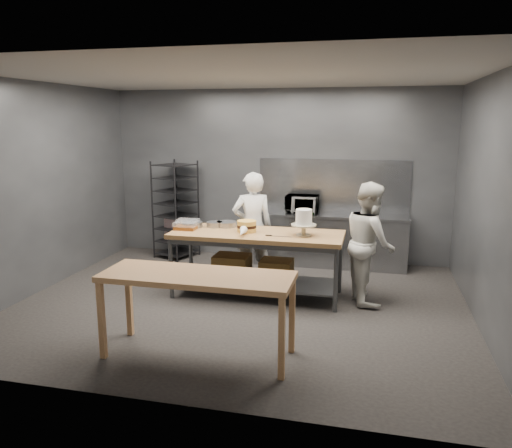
{
  "coord_description": "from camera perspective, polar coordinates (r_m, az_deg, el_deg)",
  "views": [
    {
      "loc": [
        1.7,
        -6.2,
        2.45
      ],
      "look_at": [
        0.13,
        0.36,
        1.05
      ],
      "focal_mm": 35.0,
      "sensor_mm": 36.0,
      "label": 1
    }
  ],
  "objects": [
    {
      "name": "frosted_cake_stand",
      "position": [
        6.75,
        5.48,
        0.5
      ],
      "size": [
        0.34,
        0.34,
        0.36
      ],
      "color": "#B8AE93",
      "rests_on": "work_table"
    },
    {
      "name": "work_table",
      "position": [
        7.07,
        -0.19,
        -3.66
      ],
      "size": [
        2.4,
        0.9,
        0.92
      ],
      "color": "brown",
      "rests_on": "ground"
    },
    {
      "name": "ground",
      "position": [
        6.88,
        -1.77,
        -9.13
      ],
      "size": [
        6.0,
        6.0,
        0.0
      ],
      "primitive_type": "plane",
      "color": "black",
      "rests_on": "ground"
    },
    {
      "name": "back_counter",
      "position": [
        8.64,
        8.45,
        -1.76
      ],
      "size": [
        2.6,
        0.6,
        0.9
      ],
      "color": "slate",
      "rests_on": "ground"
    },
    {
      "name": "pastry_clamshells",
      "position": [
        7.3,
        -7.93,
        -0.03
      ],
      "size": [
        0.35,
        0.41,
        0.11
      ],
      "color": "brown",
      "rests_on": "work_table"
    },
    {
      "name": "layer_cake",
      "position": [
        6.98,
        -1.07,
        -0.25
      ],
      "size": [
        0.27,
        0.27,
        0.16
      ],
      "color": "#EBB84A",
      "rests_on": "work_table"
    },
    {
      "name": "splashback_panel",
      "position": [
        8.78,
        8.81,
        4.39
      ],
      "size": [
        2.6,
        0.02,
        0.9
      ],
      "primitive_type": "cube",
      "color": "slate",
      "rests_on": "back_counter"
    },
    {
      "name": "piping_bag",
      "position": [
        6.73,
        -1.56,
        -0.9
      ],
      "size": [
        0.17,
        0.39,
        0.12
      ],
      "primitive_type": "cone",
      "rotation": [
        1.57,
        0.0,
        0.13
      ],
      "color": "white",
      "rests_on": "work_table"
    },
    {
      "name": "offset_spatula",
      "position": [
        6.73,
        2.2,
        -1.38
      ],
      "size": [
        0.36,
        0.02,
        0.02
      ],
      "color": "slate",
      "rests_on": "work_table"
    },
    {
      "name": "chef_behind",
      "position": [
        7.65,
        -0.41,
        -0.35
      ],
      "size": [
        0.72,
        0.6,
        1.7
      ],
      "primitive_type": "imported",
      "rotation": [
        0.0,
        0.0,
        3.51
      ],
      "color": "white",
      "rests_on": "ground"
    },
    {
      "name": "cake_pans",
      "position": [
        7.35,
        -5.23,
        -0.03
      ],
      "size": [
        0.78,
        0.44,
        0.07
      ],
      "color": "gray",
      "rests_on": "work_table"
    },
    {
      "name": "near_counter",
      "position": [
        5.23,
        -6.74,
        -6.59
      ],
      "size": [
        2.0,
        0.7,
        0.9
      ],
      "color": "#986A3F",
      "rests_on": "ground"
    },
    {
      "name": "speed_rack",
      "position": [
        9.14,
        -9.15,
        1.54
      ],
      "size": [
        0.79,
        0.82,
        1.75
      ],
      "color": "black",
      "rests_on": "ground"
    },
    {
      "name": "back_wall",
      "position": [
        8.92,
        2.4,
        5.61
      ],
      "size": [
        6.0,
        0.04,
        3.0
      ],
      "primitive_type": "cube",
      "color": "#4C4F54",
      "rests_on": "ground"
    },
    {
      "name": "chef_right",
      "position": [
        6.94,
        12.85,
        -2.08
      ],
      "size": [
        0.82,
        0.94,
        1.66
      ],
      "primitive_type": "imported",
      "rotation": [
        0.0,
        0.0,
        1.84
      ],
      "color": "silver",
      "rests_on": "ground"
    },
    {
      "name": "microwave",
      "position": [
        8.58,
        5.28,
        2.29
      ],
      "size": [
        0.54,
        0.37,
        0.3
      ],
      "primitive_type": "imported",
      "color": "black",
      "rests_on": "back_counter"
    }
  ]
}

